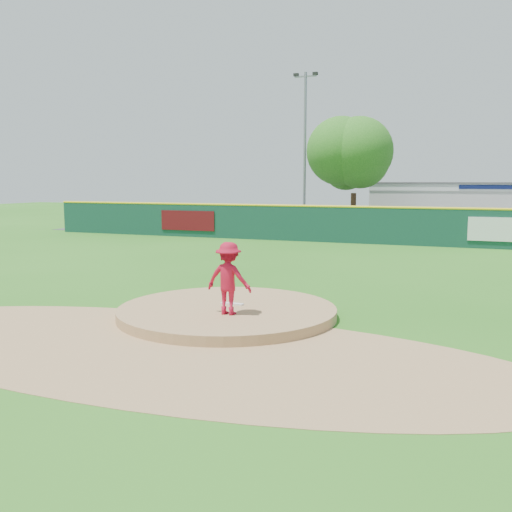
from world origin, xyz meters
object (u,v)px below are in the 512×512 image
at_px(playground_slide, 191,219).
at_px(pitcher, 229,278).
at_px(pool_building_grp, 482,205).
at_px(deciduous_tree, 354,163).
at_px(light_pole_left, 305,143).
at_px(van, 439,224).

bearing_deg(playground_slide, pitcher, -60.27).
distance_m(pitcher, playground_slide, 26.60).
relative_size(pool_building_grp, playground_slide, 5.62).
xyz_separation_m(pitcher, deciduous_tree, (-2.35, 25.69, 3.44)).
bearing_deg(pitcher, deciduous_tree, -83.77).
relative_size(playground_slide, deciduous_tree, 0.37).
distance_m(deciduous_tree, light_pole_left, 4.72).
relative_size(pool_building_grp, light_pole_left, 1.38).
distance_m(pitcher, pool_building_grp, 33.17).
height_order(deciduous_tree, light_pole_left, light_pole_left).
relative_size(van, light_pole_left, 0.44).
height_order(pool_building_grp, light_pole_left, light_pole_left).
bearing_deg(deciduous_tree, pool_building_grp, 41.16).
bearing_deg(playground_slide, deciduous_tree, 13.44).
distance_m(van, light_pole_left, 11.08).
bearing_deg(deciduous_tree, van, 0.70).
relative_size(pitcher, van, 0.36).
height_order(pitcher, light_pole_left, light_pole_left).
height_order(pitcher, pool_building_grp, pool_building_grp).
distance_m(pool_building_grp, light_pole_left, 13.72).
bearing_deg(van, pool_building_grp, 0.89).
distance_m(pitcher, deciduous_tree, 26.02).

